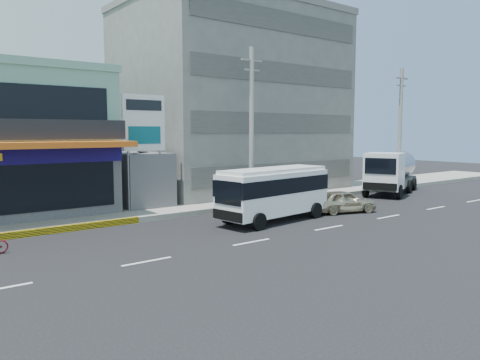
% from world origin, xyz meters
% --- Properties ---
extents(ground, '(120.00, 120.00, 0.00)m').
position_xyz_m(ground, '(0.00, 0.00, 0.00)').
color(ground, black).
rests_on(ground, ground).
extents(sidewalk, '(70.00, 5.00, 0.30)m').
position_xyz_m(sidewalk, '(5.00, 9.50, 0.15)').
color(sidewalk, gray).
rests_on(sidewalk, ground).
extents(concrete_building, '(16.00, 12.00, 14.00)m').
position_xyz_m(concrete_building, '(10.00, 15.00, 7.00)').
color(concrete_building, gray).
rests_on(concrete_building, ground).
extents(gap_structure, '(3.00, 6.00, 3.50)m').
position_xyz_m(gap_structure, '(0.00, 12.00, 1.75)').
color(gap_structure, '#48484D').
rests_on(gap_structure, ground).
extents(satellite_dish, '(1.50, 1.50, 0.15)m').
position_xyz_m(satellite_dish, '(0.00, 11.00, 3.58)').
color(satellite_dish, slate).
rests_on(satellite_dish, gap_structure).
extents(billboard, '(2.60, 0.18, 6.90)m').
position_xyz_m(billboard, '(-0.50, 9.20, 4.93)').
color(billboard, gray).
rests_on(billboard, ground).
extents(utility_pole_near, '(1.60, 0.30, 10.00)m').
position_xyz_m(utility_pole_near, '(6.00, 7.40, 5.15)').
color(utility_pole_near, '#999993').
rests_on(utility_pole_near, ground).
extents(utility_pole_far, '(1.60, 0.30, 10.00)m').
position_xyz_m(utility_pole_far, '(22.00, 7.40, 5.15)').
color(utility_pole_far, '#999993').
rests_on(utility_pole_far, ground).
extents(minibus, '(7.04, 3.07, 2.86)m').
position_xyz_m(minibus, '(4.00, 3.03, 1.70)').
color(minibus, white).
rests_on(minibus, ground).
extents(sedan, '(4.30, 2.73, 1.36)m').
position_xyz_m(sedan, '(9.04, 2.51, 0.68)').
color(sedan, '#C3B694').
rests_on(sedan, ground).
extents(tanker_truck, '(8.55, 5.37, 3.26)m').
position_xyz_m(tanker_truck, '(18.86, 5.94, 1.75)').
color(tanker_truck, white).
rests_on(tanker_truck, ground).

